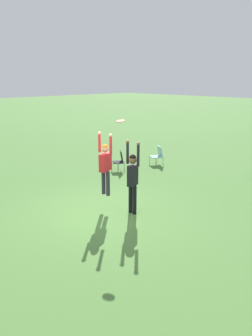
# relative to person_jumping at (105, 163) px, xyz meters

# --- Properties ---
(ground_plane) EXTENTS (120.00, 120.00, 0.00)m
(ground_plane) POSITION_rel_person_jumping_xyz_m (0.21, -0.23, -1.46)
(ground_plane) COLOR #4C7A38
(person_jumping) EXTENTS (0.61, 0.50, 1.94)m
(person_jumping) POSITION_rel_person_jumping_xyz_m (0.00, 0.00, 0.00)
(person_jumping) COLOR #2D2D38
(person_jumping) RESTS_ON ground_plane
(person_defending) EXTENTS (0.53, 0.42, 2.22)m
(person_defending) POSITION_rel_person_jumping_xyz_m (0.85, 0.31, -0.28)
(person_defending) COLOR black
(person_defending) RESTS_ON ground_plane
(frisbee) EXTENTS (0.25, 0.25, 0.06)m
(frisbee) POSITION_rel_person_jumping_xyz_m (0.67, 0.00, 1.32)
(frisbee) COLOR #E04C23
(camping_chair_1) EXTENTS (0.64, 0.71, 0.85)m
(camping_chair_1) POSITION_rel_person_jumping_xyz_m (-2.90, 3.31, -0.98)
(camping_chair_1) COLOR gray
(camping_chair_1) RESTS_ON ground_plane
(camping_chair_4) EXTENTS (0.73, 0.79, 0.83)m
(camping_chair_4) POSITION_rel_person_jumping_xyz_m (-2.45, 5.37, -1.00)
(camping_chair_4) COLOR gray
(camping_chair_4) RESTS_ON ground_plane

